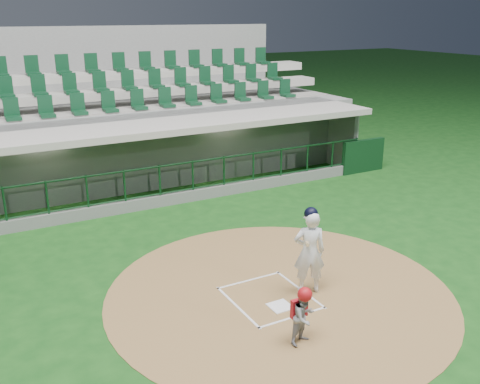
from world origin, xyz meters
name	(u,v)px	position (x,y,z in m)	size (l,w,h in m)	color
ground	(262,292)	(0.00, 0.00, 0.00)	(120.00, 120.00, 0.00)	#123F12
dirt_circle	(279,292)	(0.30, -0.20, 0.01)	(7.20, 7.20, 0.01)	brown
home_plate	(280,306)	(0.00, -0.70, 0.02)	(0.43, 0.43, 0.02)	white
batter_box_chalk	(270,298)	(0.00, -0.30, 0.02)	(1.55, 1.80, 0.01)	white
dugout_structure	(138,162)	(-0.05, 7.81, 0.96)	(16.40, 3.70, 3.00)	gray
seating_deck	(112,130)	(0.00, 10.91, 1.42)	(17.00, 6.72, 5.15)	gray
batter	(309,250)	(0.85, -0.44, 0.94)	(0.93, 0.97, 1.87)	white
catcher	(304,315)	(-0.29, -1.89, 0.55)	(0.57, 0.49, 1.08)	gray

